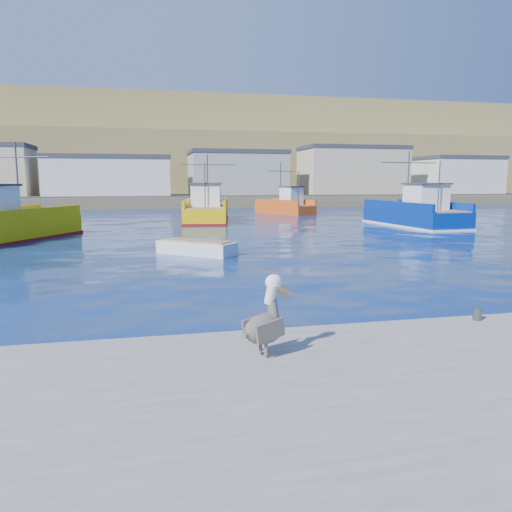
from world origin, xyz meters
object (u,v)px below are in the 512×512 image
Objects in this scene: trawler_yellow_a at (6,225)px; trawler_yellow_b at (207,211)px; skiff_mid at (197,249)px; pelican at (266,322)px; skiff_left at (25,235)px; trawler_blue at (416,214)px; skiff_far at (376,212)px; boat_orange at (286,205)px.

trawler_yellow_b reaches higher than trawler_yellow_a.
skiff_mid is at bearing -98.43° from trawler_yellow_b.
pelican is at bearing -95.32° from trawler_yellow_b.
skiff_left is (0.94, 0.66, -0.74)m from trawler_yellow_a.
skiff_mid is (11.40, -8.80, -0.72)m from trawler_yellow_a.
pelican is at bearing -91.32° from skiff_mid.
trawler_blue is at bearing 6.13° from skiff_left.
skiff_left is (-13.71, -12.42, -0.75)m from trawler_yellow_b.
trawler_yellow_b is 2.84× the size of skiff_far.
trawler_blue is 14.77m from skiff_far.
boat_orange is at bearing 41.21° from trawler_yellow_a.
skiff_mid is (-20.06, -12.74, -0.74)m from trawler_blue.
skiff_mid is 1.02× the size of skiff_far.
trawler_yellow_a is at bearing 113.01° from pelican.
boat_orange reaches higher than pelican.
trawler_yellow_b is at bearing 41.79° from trawler_yellow_a.
boat_orange is 49.94m from pelican.
trawler_blue is 7.22× the size of pelican.
skiff_far is (23.41, 27.11, -0.02)m from skiff_mid.
trawler_blue reaches higher than skiff_far.
trawler_yellow_b reaches higher than boat_orange.
skiff_mid is at bearing -147.57° from trawler_blue.
skiff_far is at bearing 27.73° from trawler_yellow_a.
skiff_far is (20.17, 5.21, -0.76)m from trawler_yellow_b.
trawler_yellow_b is at bearing -165.51° from skiff_far.
skiff_far is at bearing 76.85° from trawler_blue.
trawler_blue is at bearing 32.43° from skiff_mid.
pelican is (10.07, -26.59, 0.89)m from skiff_left.
skiff_left is at bearing -173.87° from trawler_blue.
trawler_yellow_a is at bearing -138.79° from boat_orange.
skiff_mid is at bearing 88.68° from pelican.
boat_orange reaches higher than skiff_mid.
skiff_mid is at bearing -130.82° from skiff_far.
boat_orange is (-6.36, 18.04, -0.03)m from trawler_blue.
trawler_blue is at bearing -103.15° from skiff_far.
boat_orange is 1.97× the size of skiff_mid.
trawler_blue reaches higher than skiff_mid.
skiff_far is at bearing 27.50° from skiff_left.
pelican is (11.01, -25.93, 0.15)m from trawler_yellow_a.
trawler_blue reaches higher than skiff_left.
trawler_blue is at bearing 7.14° from trawler_yellow_a.
pelican is at bearing -124.40° from trawler_blue.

